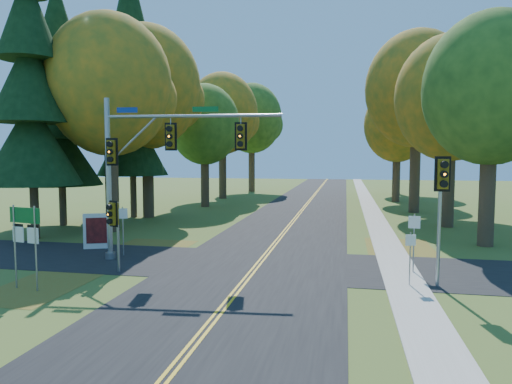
% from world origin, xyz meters
% --- Properties ---
extents(ground, '(160.00, 160.00, 0.00)m').
position_xyz_m(ground, '(0.00, 0.00, 0.00)').
color(ground, '#456021').
rests_on(ground, ground).
extents(road_main, '(8.00, 160.00, 0.02)m').
position_xyz_m(road_main, '(0.00, 0.00, 0.01)').
color(road_main, black).
rests_on(road_main, ground).
extents(road_cross, '(60.00, 6.00, 0.02)m').
position_xyz_m(road_cross, '(0.00, 2.00, 0.01)').
color(road_cross, black).
rests_on(road_cross, ground).
extents(centerline_left, '(0.10, 160.00, 0.01)m').
position_xyz_m(centerline_left, '(-0.10, 0.00, 0.03)').
color(centerline_left, gold).
rests_on(centerline_left, road_main).
extents(centerline_right, '(0.10, 160.00, 0.01)m').
position_xyz_m(centerline_right, '(0.10, 0.00, 0.03)').
color(centerline_right, gold).
rests_on(centerline_right, road_main).
extents(sidewalk_east, '(1.60, 160.00, 0.06)m').
position_xyz_m(sidewalk_east, '(6.20, 0.00, 0.03)').
color(sidewalk_east, '#9E998E').
rests_on(sidewalk_east, ground).
extents(leaf_patch_w_near, '(4.00, 6.00, 0.00)m').
position_xyz_m(leaf_patch_w_near, '(-6.50, 4.00, 0.01)').
color(leaf_patch_w_near, brown).
rests_on(leaf_patch_w_near, ground).
extents(leaf_patch_e, '(3.50, 8.00, 0.00)m').
position_xyz_m(leaf_patch_e, '(6.80, 6.00, 0.01)').
color(leaf_patch_e, brown).
rests_on(leaf_patch_e, ground).
extents(leaf_patch_w_far, '(3.00, 5.00, 0.00)m').
position_xyz_m(leaf_patch_w_far, '(-7.50, -3.00, 0.01)').
color(leaf_patch_w_far, brown).
rests_on(leaf_patch_w_far, ground).
extents(tree_w_a, '(8.00, 8.00, 14.15)m').
position_xyz_m(tree_w_a, '(-11.13, 9.38, 9.49)').
color(tree_w_a, '#38281C').
rests_on(tree_w_a, ground).
extents(tree_e_a, '(7.20, 7.20, 12.73)m').
position_xyz_m(tree_e_a, '(11.57, 8.77, 8.53)').
color(tree_e_a, '#38281C').
rests_on(tree_e_a, ground).
extents(tree_w_b, '(8.60, 8.60, 15.38)m').
position_xyz_m(tree_w_b, '(-11.72, 16.29, 10.37)').
color(tree_w_b, '#38281C').
rests_on(tree_w_b, ground).
extents(tree_e_b, '(7.60, 7.60, 13.33)m').
position_xyz_m(tree_e_b, '(10.97, 15.58, 8.90)').
color(tree_e_b, '#38281C').
rests_on(tree_e_b, ground).
extents(tree_w_c, '(6.80, 6.80, 11.91)m').
position_xyz_m(tree_w_c, '(-9.54, 24.47, 7.94)').
color(tree_w_c, '#38281C').
rests_on(tree_w_c, ground).
extents(tree_e_c, '(8.80, 8.80, 15.79)m').
position_xyz_m(tree_e_c, '(9.88, 23.69, 10.66)').
color(tree_e_c, '#38281C').
rests_on(tree_e_c, ground).
extents(tree_w_d, '(8.20, 8.20, 14.56)m').
position_xyz_m(tree_w_d, '(-10.13, 33.18, 9.78)').
color(tree_w_d, '#38281C').
rests_on(tree_w_d, ground).
extents(tree_e_d, '(7.00, 7.00, 12.32)m').
position_xyz_m(tree_e_d, '(9.26, 32.87, 8.24)').
color(tree_e_d, '#38281C').
rests_on(tree_e_d, ground).
extents(tree_w_e, '(8.40, 8.40, 14.97)m').
position_xyz_m(tree_w_e, '(-8.92, 44.09, 10.07)').
color(tree_w_e, '#38281C').
rests_on(tree_w_e, ground).
extents(tree_e_e, '(7.80, 7.80, 13.74)m').
position_xyz_m(tree_e_e, '(10.47, 43.58, 9.19)').
color(tree_e_e, '#38281C').
rests_on(tree_e_e, ground).
extents(pine_a, '(5.60, 5.60, 19.48)m').
position_xyz_m(pine_a, '(-14.50, 6.00, 9.18)').
color(pine_a, '#38281C').
rests_on(pine_a, ground).
extents(pine_b, '(5.60, 5.60, 17.31)m').
position_xyz_m(pine_b, '(-16.00, 11.00, 8.16)').
color(pine_b, '#38281C').
rests_on(pine_b, ground).
extents(pine_c, '(5.60, 5.60, 20.56)m').
position_xyz_m(pine_c, '(-13.00, 16.00, 9.69)').
color(pine_c, '#38281C').
rests_on(pine_c, ground).
extents(traffic_mast, '(8.45, 1.31, 7.69)m').
position_xyz_m(traffic_mast, '(-5.13, 1.88, 4.94)').
color(traffic_mast, gray).
rests_on(traffic_mast, ground).
extents(east_signal_pole, '(0.57, 0.66, 4.96)m').
position_xyz_m(east_signal_pole, '(7.38, -0.32, 3.76)').
color(east_signal_pole, '#989AA0').
rests_on(east_signal_pole, ground).
extents(ped_signal_pole, '(0.46, 0.56, 3.10)m').
position_xyz_m(ped_signal_pole, '(-5.69, -0.66, 2.30)').
color(ped_signal_pole, gray).
rests_on(ped_signal_pole, ground).
extents(route_sign_cluster, '(1.45, 0.33, 3.15)m').
position_xyz_m(route_sign_cluster, '(-7.73, -3.48, 2.22)').
color(route_sign_cluster, gray).
rests_on(route_sign_cluster, ground).
extents(info_kiosk, '(1.34, 0.69, 1.90)m').
position_xyz_m(info_kiosk, '(-9.15, 3.83, 0.95)').
color(info_kiosk, silver).
rests_on(info_kiosk, ground).
extents(reg_sign_e_north, '(0.48, 0.09, 2.52)m').
position_xyz_m(reg_sign_e_north, '(6.74, 1.81, 1.73)').
color(reg_sign_e_north, gray).
rests_on(reg_sign_e_north, ground).
extents(reg_sign_e_south, '(0.39, 0.12, 2.07)m').
position_xyz_m(reg_sign_e_south, '(6.33, -0.30, 1.42)').
color(reg_sign_e_south, gray).
rests_on(reg_sign_e_south, ground).
extents(reg_sign_w, '(0.45, 0.21, 2.46)m').
position_xyz_m(reg_sign_w, '(-6.96, 2.54, 1.68)').
color(reg_sign_w, gray).
rests_on(reg_sign_w, ground).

